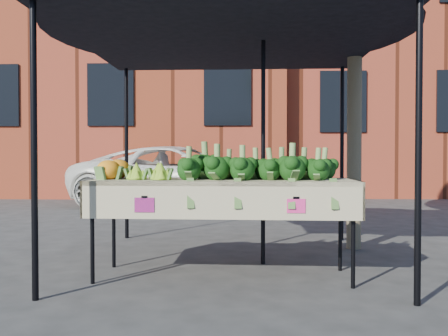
# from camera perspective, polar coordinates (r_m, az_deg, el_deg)

# --- Properties ---
(ground) EXTENTS (90.00, 90.00, 0.00)m
(ground) POSITION_cam_1_polar(r_m,az_deg,el_deg) (4.60, 2.89, -12.62)
(ground) COLOR #2C2C2E
(table) EXTENTS (2.42, 0.85, 0.90)m
(table) POSITION_cam_1_polar(r_m,az_deg,el_deg) (4.54, -0.12, -7.01)
(table) COLOR #B8AC8B
(table) RESTS_ON ground
(canopy) EXTENTS (3.16, 3.16, 2.74)m
(canopy) POSITION_cam_1_polar(r_m,az_deg,el_deg) (5.14, 0.64, 4.24)
(canopy) COLOR black
(canopy) RESTS_ON ground
(broccoli_heap) EXTENTS (1.50, 0.60, 0.30)m
(broccoli_heap) POSITION_cam_1_polar(r_m,az_deg,el_deg) (4.51, 4.02, 0.57)
(broccoli_heap) COLOR black
(broccoli_heap) RESTS_ON table
(romanesco_cluster) EXTENTS (0.46, 0.50, 0.23)m
(romanesco_cluster) POSITION_cam_1_polar(r_m,az_deg,el_deg) (4.56, -8.50, 0.13)
(romanesco_cluster) COLOR #A3BD28
(romanesco_cluster) RESTS_ON table
(cauliflower_pair) EXTENTS (0.26, 0.46, 0.21)m
(cauliflower_pair) POSITION_cam_1_polar(r_m,az_deg,el_deg) (4.72, -12.73, 0.01)
(cauliflower_pair) COLOR orange
(cauliflower_pair) RESTS_ON table
(vehicle) EXTENTS (1.79, 2.46, 4.81)m
(vehicle) POSITION_cam_1_polar(r_m,az_deg,el_deg) (10.89, -4.92, 8.16)
(vehicle) COLOR white
(vehicle) RESTS_ON ground
(street_tree) EXTENTS (2.52, 2.52, 4.97)m
(street_tree) POSITION_cam_1_polar(r_m,az_deg,el_deg) (6.25, 14.99, 14.01)
(street_tree) COLOR #1E4C14
(street_tree) RESTS_ON ground
(building_left) EXTENTS (12.00, 8.00, 9.00)m
(building_left) POSITION_cam_1_polar(r_m,az_deg,el_deg) (17.53, -14.28, 12.44)
(building_left) COLOR maroon
(building_left) RESTS_ON ground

